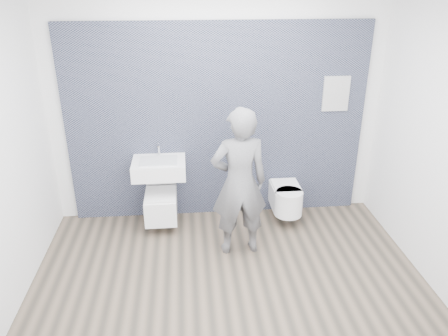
{
  "coord_description": "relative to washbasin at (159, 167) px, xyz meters",
  "views": [
    {
      "loc": [
        -0.38,
        -3.56,
        2.86
      ],
      "look_at": [
        0.0,
        0.6,
        1.0
      ],
      "focal_mm": 35.0,
      "sensor_mm": 36.0,
      "label": 1
    }
  ],
  "objects": [
    {
      "name": "ground",
      "position": [
        0.72,
        -1.21,
        -0.77
      ],
      "size": [
        4.0,
        4.0,
        0.0
      ],
      "primitive_type": "plane",
      "color": "brown",
      "rests_on": "ground"
    },
    {
      "name": "room_shell",
      "position": [
        0.72,
        -1.21,
        0.97
      ],
      "size": [
        4.0,
        4.0,
        4.0
      ],
      "color": "white",
      "rests_on": "ground"
    },
    {
      "name": "tile_wall",
      "position": [
        0.72,
        0.26,
        -0.77
      ],
      "size": [
        3.6,
        0.06,
        2.4
      ],
      "primitive_type": "cube",
      "color": "black",
      "rests_on": "ground"
    },
    {
      "name": "washbasin",
      "position": [
        0.0,
        0.0,
        0.0
      ],
      "size": [
        0.62,
        0.47,
        0.47
      ],
      "color": "white",
      "rests_on": "ground"
    },
    {
      "name": "toilet_square",
      "position": [
        -0.0,
        -0.04,
        -0.46
      ],
      "size": [
        0.38,
        0.55,
        0.71
      ],
      "color": "white",
      "rests_on": "ground"
    },
    {
      "name": "toilet_rounded",
      "position": [
        1.55,
        -0.06,
        -0.46
      ],
      "size": [
        0.35,
        0.59,
        0.32
      ],
      "color": "white",
      "rests_on": "ground"
    },
    {
      "name": "info_placard",
      "position": [
        2.14,
        0.22,
        -0.77
      ],
      "size": [
        0.32,
        0.03,
        0.42
      ],
      "primitive_type": "cube",
      "color": "silver",
      "rests_on": "ground"
    },
    {
      "name": "visitor",
      "position": [
        0.88,
        -0.64,
        0.07
      ],
      "size": [
        0.64,
        0.45,
        1.67
      ],
      "primitive_type": "imported",
      "rotation": [
        0.0,
        0.0,
        3.22
      ],
      "color": "slate",
      "rests_on": "ground"
    }
  ]
}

